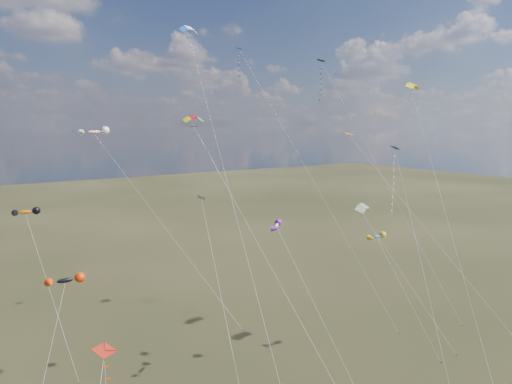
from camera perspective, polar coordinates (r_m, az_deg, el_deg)
diamond_black_high at (r=64.35m, az=9.15°, el=11.90°), size 11.26×17.47×34.63m
diamond_navy_tall at (r=62.43m, az=-0.55°, el=13.12°), size 12.18×19.38×36.02m
diamond_black_mid at (r=44.84m, az=-5.32°, el=-8.30°), size 2.34×12.31×18.64m
diamond_navy_right at (r=50.10m, az=17.05°, el=0.48°), size 5.25×12.68×23.63m
diamond_orange_center at (r=49.74m, az=18.95°, el=-2.38°), size 13.40×17.19×25.03m
parafoil_yellow at (r=60.28m, az=19.06°, el=12.49°), size 15.72×23.26×31.39m
parafoil_blue_white at (r=57.96m, az=-8.30°, el=19.44°), size 3.36×23.69×37.88m
parafoil_striped at (r=55.11m, az=13.37°, el=-1.74°), size 7.31×10.41×17.04m
parafoil_tricolor at (r=44.56m, az=-7.61°, el=8.91°), size 6.34×20.90×27.04m
novelty_black_orange at (r=50.30m, az=-22.76°, el=-10.18°), size 6.29×7.85×10.93m
novelty_orange_black at (r=58.89m, az=-26.85°, el=-2.32°), size 3.72×13.33×16.37m
novelty_white_purple at (r=46.21m, az=2.66°, el=-4.27°), size 5.77×8.53×16.15m
novelty_redwhite_stripe at (r=66.59m, az=-19.52°, el=7.03°), size 14.35×19.24×25.53m
novelty_blue_yellow at (r=54.07m, az=14.96°, el=-5.48°), size 4.21×7.46×13.64m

